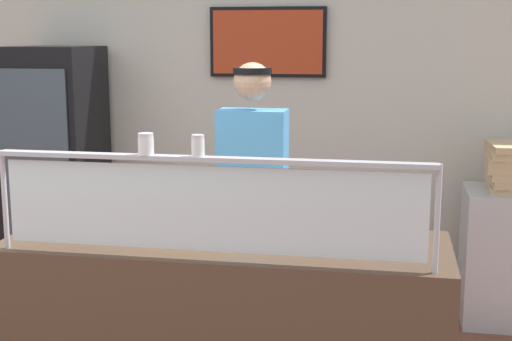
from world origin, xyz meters
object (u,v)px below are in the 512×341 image
parmesan_shaker (146,145)px  worker_figure (253,197)px  pepper_flake_shaker (198,147)px  pizza_tray (214,232)px  drink_fridge (56,170)px  pizza_server (223,229)px

parmesan_shaker → worker_figure: worker_figure is taller
parmesan_shaker → pepper_flake_shaker: bearing=0.0°
worker_figure → pepper_flake_shaker: bearing=-92.4°
pepper_flake_shaker → parmesan_shaker: bearing=180.0°
parmesan_shaker → pepper_flake_shaker: 0.23m
pizza_tray → drink_fridge: (-1.62, 1.64, -0.05)m
pepper_flake_shaker → worker_figure: (0.04, 1.01, -0.44)m
pizza_server → parmesan_shaker: 0.64m
pizza_tray → drink_fridge: drink_fridge is taller
pizza_server → drink_fridge: bearing=121.8°
drink_fridge → pepper_flake_shaker: bearing=-50.9°
worker_figure → pizza_tray: bearing=-96.9°
pizza_tray → worker_figure: bearing=83.1°
pizza_tray → pizza_server: 0.06m
pizza_tray → worker_figure: 0.62m
pizza_server → worker_figure: worker_figure is taller
pizza_tray → pepper_flake_shaker: size_ratio=5.48×
pizza_tray → pepper_flake_shaker: 0.62m
pizza_server → pepper_flake_shaker: (-0.02, -0.37, 0.45)m
pepper_flake_shaker → drink_fridge: drink_fridge is taller
pepper_flake_shaker → drink_fridge: (-1.65, 2.03, -0.53)m
pizza_server → drink_fridge: 2.36m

